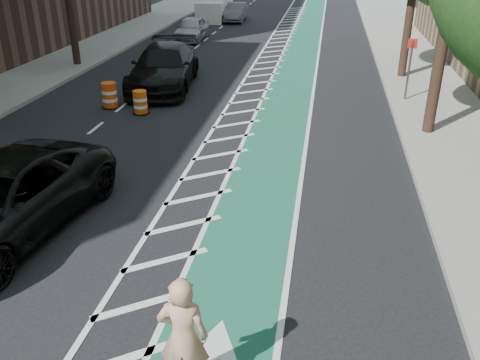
# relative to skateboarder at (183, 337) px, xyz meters

# --- Properties ---
(ground) EXTENTS (120.00, 120.00, 0.00)m
(ground) POSITION_rel_skateboarder_xyz_m (-2.79, 3.14, -1.05)
(ground) COLOR black
(ground) RESTS_ON ground
(bike_lane) EXTENTS (2.00, 90.00, 0.01)m
(bike_lane) POSITION_rel_skateboarder_xyz_m (0.21, 13.14, -1.05)
(bike_lane) COLOR #1C624C
(bike_lane) RESTS_ON ground
(buffer_strip) EXTENTS (1.40, 90.00, 0.01)m
(buffer_strip) POSITION_rel_skateboarder_xyz_m (-1.29, 13.14, -1.05)
(buffer_strip) COLOR silver
(buffer_strip) RESTS_ON ground
(sidewalk_right) EXTENTS (5.00, 90.00, 0.15)m
(sidewalk_right) POSITION_rel_skateboarder_xyz_m (6.71, 13.14, -0.98)
(sidewalk_right) COLOR gray
(sidewalk_right) RESTS_ON ground
(curb_right) EXTENTS (0.12, 90.00, 0.16)m
(curb_right) POSITION_rel_skateboarder_xyz_m (4.26, 13.14, -0.97)
(curb_right) COLOR gray
(curb_right) RESTS_ON ground
(curb_left) EXTENTS (0.12, 90.00, 0.16)m
(curb_left) POSITION_rel_skateboarder_xyz_m (-9.84, 13.14, -0.97)
(curb_left) COLOR gray
(curb_left) RESTS_ON ground
(sign_post) EXTENTS (0.35, 0.08, 2.47)m
(sign_post) POSITION_rel_skateboarder_xyz_m (4.81, 15.14, 0.30)
(sign_post) COLOR #4C4C4C
(sign_post) RESTS_ON ground
(skateboarder) EXTENTS (0.73, 0.51, 1.92)m
(skateboarder) POSITION_rel_skateboarder_xyz_m (0.00, 0.00, 0.00)
(skateboarder) COLOR tan
(skateboarder) RESTS_ON skateboard
(suv_far) EXTENTS (3.14, 6.31, 1.76)m
(suv_far) POSITION_rel_skateboarder_xyz_m (-5.19, 15.77, -0.17)
(suv_far) COLOR black
(suv_far) RESTS_ON ground
(car_silver) EXTENTS (1.74, 4.17, 1.41)m
(car_silver) POSITION_rel_skateboarder_xyz_m (-6.83, 26.75, -0.35)
(car_silver) COLOR #A5A4AA
(car_silver) RESTS_ON ground
(car_grey) EXTENTS (1.55, 4.11, 1.34)m
(car_grey) POSITION_rel_skateboarder_xyz_m (-5.49, 35.00, -0.39)
(car_grey) COLOR #5E5D63
(car_grey) RESTS_ON ground
(box_truck) EXTENTS (2.28, 4.86, 2.01)m
(box_truck) POSITION_rel_skateboarder_xyz_m (-7.22, 35.44, -0.13)
(box_truck) COLOR white
(box_truck) RESTS_ON ground
(barrel_a) EXTENTS (0.63, 0.63, 0.86)m
(barrel_a) POSITION_rel_skateboarder_xyz_m (-4.99, 12.14, -0.65)
(barrel_a) COLOR #EA5A0C
(barrel_a) RESTS_ON ground
(barrel_b) EXTENTS (0.71, 0.71, 0.97)m
(barrel_b) POSITION_rel_skateboarder_xyz_m (-6.39, 12.64, -0.60)
(barrel_b) COLOR #F3470C
(barrel_b) RESTS_ON ground
(barrel_c) EXTENTS (0.73, 0.73, 1.00)m
(barrel_c) POSITION_rel_skateboarder_xyz_m (-5.51, 17.64, -0.58)
(barrel_c) COLOR orange
(barrel_c) RESTS_ON ground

